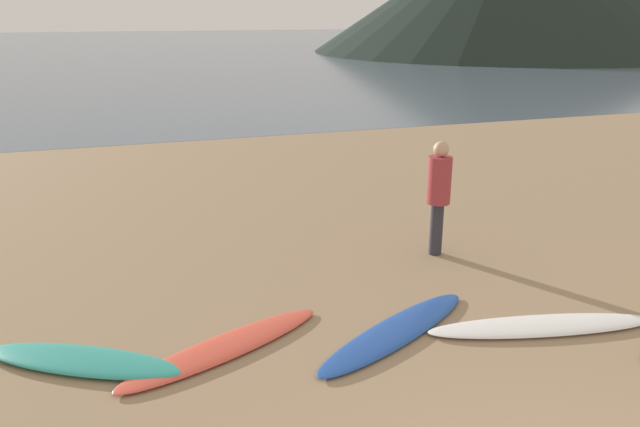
{
  "coord_description": "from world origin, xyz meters",
  "views": [
    {
      "loc": [
        -2.59,
        -1.5,
        3.45
      ],
      "look_at": [
        0.17,
        6.72,
        0.6
      ],
      "focal_mm": 34.72,
      "sensor_mm": 36.0,
      "label": 1
    }
  ],
  "objects_px": {
    "surfboard_2": "(83,361)",
    "person_3": "(439,189)",
    "surfboard_3": "(224,347)",
    "surfboard_5": "(542,326)",
    "surfboard_4": "(396,331)"
  },
  "relations": [
    {
      "from": "surfboard_3",
      "to": "surfboard_2",
      "type": "bearing_deg",
      "value": 149.16
    },
    {
      "from": "surfboard_2",
      "to": "person_3",
      "type": "distance_m",
      "value": 5.23
    },
    {
      "from": "surfboard_5",
      "to": "person_3",
      "type": "height_order",
      "value": "person_3"
    },
    {
      "from": "surfboard_2",
      "to": "surfboard_3",
      "type": "relative_size",
      "value": 0.87
    },
    {
      "from": "surfboard_3",
      "to": "surfboard_5",
      "type": "bearing_deg",
      "value": -35.27
    },
    {
      "from": "surfboard_2",
      "to": "surfboard_3",
      "type": "distance_m",
      "value": 1.43
    },
    {
      "from": "surfboard_4",
      "to": "person_3",
      "type": "distance_m",
      "value": 2.74
    },
    {
      "from": "surfboard_3",
      "to": "surfboard_5",
      "type": "distance_m",
      "value": 3.59
    },
    {
      "from": "surfboard_2",
      "to": "surfboard_3",
      "type": "xyz_separation_m",
      "value": [
        1.42,
        -0.17,
        -0.01
      ]
    },
    {
      "from": "surfboard_5",
      "to": "person_3",
      "type": "relative_size",
      "value": 1.58
    },
    {
      "from": "surfboard_2",
      "to": "person_3",
      "type": "xyz_separation_m",
      "value": [
        4.89,
        1.57,
        0.96
      ]
    },
    {
      "from": "surfboard_2",
      "to": "surfboard_4",
      "type": "bearing_deg",
      "value": 23.04
    },
    {
      "from": "surfboard_2",
      "to": "surfboard_4",
      "type": "height_order",
      "value": "surfboard_2"
    },
    {
      "from": "surfboard_2",
      "to": "surfboard_5",
      "type": "xyz_separation_m",
      "value": [
        4.94,
        -0.86,
        -0.01
      ]
    },
    {
      "from": "surfboard_2",
      "to": "surfboard_5",
      "type": "height_order",
      "value": "surfboard_2"
    }
  ]
}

